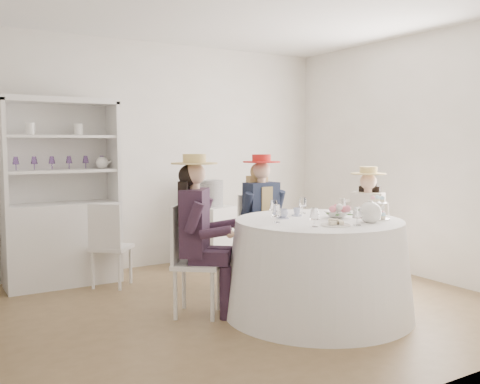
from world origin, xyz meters
TOP-DOWN VIEW (x-y plane):
  - ground at (0.00, 0.00)m, footprint 4.50×4.50m
  - ceiling at (0.00, 0.00)m, footprint 4.50×4.50m
  - wall_back at (0.00, 2.00)m, footprint 4.50×0.00m
  - wall_front at (0.00, -2.00)m, footprint 4.50×0.00m
  - wall_right at (2.25, 0.00)m, footprint 0.00×4.50m
  - tea_table at (0.44, -0.50)m, footprint 1.66×1.66m
  - hutch at (-1.25, 1.67)m, footprint 1.26×0.70m
  - side_table at (0.51, 1.64)m, footprint 0.61×0.61m
  - hatbox at (0.51, 1.64)m, footprint 0.33×0.33m
  - guest_left at (-0.49, 0.01)m, footprint 0.60×0.58m
  - guest_mid at (0.55, 0.55)m, footprint 0.50×0.52m
  - guest_right at (1.41, -0.10)m, footprint 0.54×0.49m
  - spare_chair at (-0.88, 1.27)m, footprint 0.51×0.51m
  - teacup_a at (0.20, -0.29)m, footprint 0.12×0.12m
  - teacup_b at (0.41, -0.23)m, footprint 0.07×0.07m
  - teacup_c at (0.73, -0.43)m, footprint 0.11×0.11m
  - flower_bowl at (0.64, -0.51)m, footprint 0.27×0.27m
  - flower_arrangement at (0.63, -0.56)m, footprint 0.17×0.17m
  - table_teapot at (0.69, -0.86)m, footprint 0.26×0.19m
  - sandwich_plate at (0.33, -0.84)m, footprint 0.24×0.24m
  - cupcake_stand at (0.87, -0.77)m, footprint 0.22×0.22m
  - stemware_set at (0.44, -0.50)m, footprint 0.90×0.90m

SIDE VIEW (x-z plane):
  - ground at x=0.00m, z-range 0.00..0.00m
  - side_table at x=0.51m, z-range 0.00..0.73m
  - tea_table at x=0.44m, z-range 0.00..0.83m
  - spare_chair at x=-0.88m, z-range 0.03..0.92m
  - hutch at x=-1.25m, z-range -0.28..1.68m
  - guest_right at x=1.41m, z-range 0.08..1.34m
  - guest_mid at x=0.55m, z-range 0.09..1.47m
  - guest_left at x=-0.49m, z-range 0.09..1.50m
  - sandwich_plate at x=0.33m, z-range 0.82..0.88m
  - flower_bowl at x=0.64m, z-range 0.84..0.89m
  - teacup_b at x=0.41m, z-range 0.84..0.90m
  - teacup_c at x=0.73m, z-range 0.84..0.90m
  - teacup_a at x=0.20m, z-range 0.84..0.91m
  - hatbox at x=0.51m, z-range 0.73..1.05m
  - cupcake_stand at x=0.87m, z-range 0.81..1.01m
  - stemware_set at x=0.44m, z-range 0.84..0.99m
  - flower_arrangement at x=0.63m, z-range 0.89..0.95m
  - table_teapot at x=0.69m, z-range 0.82..1.02m
  - wall_back at x=0.00m, z-range -0.90..3.60m
  - wall_front at x=0.00m, z-range -0.90..3.60m
  - wall_right at x=2.25m, z-range -0.90..3.60m
  - ceiling at x=0.00m, z-range 2.70..2.70m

